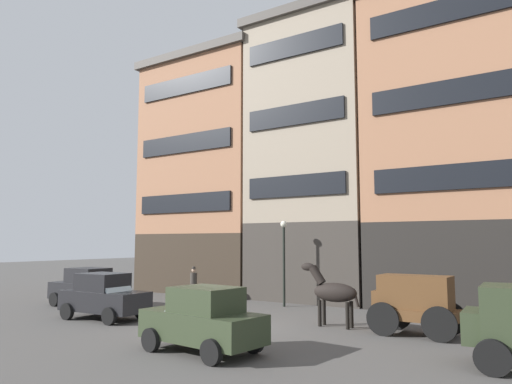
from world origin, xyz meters
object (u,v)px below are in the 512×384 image
at_px(pedestrian_officer, 194,282).
at_px(streetlamp_curbside, 284,251).
at_px(sedan_dark, 104,296).
at_px(sedan_light, 203,320).
at_px(draft_horse, 333,292).
at_px(sedan_parked_curb, 86,287).
at_px(cargo_wagon, 414,300).

xyz_separation_m(pedestrian_officer, streetlamp_curbside, (5.02, 0.81, 1.69)).
distance_m(sedan_dark, sedan_light, 7.40).
relative_size(draft_horse, sedan_light, 0.61).
relative_size(sedan_dark, pedestrian_officer, 2.10).
height_order(sedan_light, streetlamp_curbside, streetlamp_curbside).
bearing_deg(sedan_parked_curb, sedan_light, -21.91).
height_order(draft_horse, sedan_light, draft_horse).
xyz_separation_m(cargo_wagon, pedestrian_officer, (-12.17, 2.94, -0.17)).
distance_m(cargo_wagon, sedan_dark, 11.90).
bearing_deg(sedan_dark, sedan_parked_curb, 151.69).
bearing_deg(cargo_wagon, sedan_parked_curb, -174.75).
xyz_separation_m(draft_horse, sedan_light, (-1.40, -5.79, -0.36)).
bearing_deg(streetlamp_curbside, sedan_dark, -120.30).
height_order(draft_horse, streetlamp_curbside, streetlamp_curbside).
xyz_separation_m(draft_horse, pedestrian_officer, (-9.22, 2.94, -0.29)).
bearing_deg(sedan_parked_curb, sedan_dark, -28.31).
bearing_deg(draft_horse, cargo_wagon, -0.02).
bearing_deg(draft_horse, sedan_dark, -157.54).
bearing_deg(draft_horse, sedan_parked_curb, -173.50).
bearing_deg(pedestrian_officer, sedan_parked_curb, -125.34).
bearing_deg(cargo_wagon, pedestrian_officer, 166.41).
xyz_separation_m(sedan_parked_curb, streetlamp_curbside, (8.10, 5.15, 1.76)).
bearing_deg(streetlamp_curbside, pedestrian_officer, -170.83).
distance_m(draft_horse, sedan_light, 5.96).
height_order(draft_horse, pedestrian_officer, draft_horse).
height_order(cargo_wagon, sedan_light, cargo_wagon).
bearing_deg(sedan_dark, streetlamp_curbside, 59.70).
distance_m(cargo_wagon, streetlamp_curbside, 8.22).
distance_m(draft_horse, sedan_dark, 9.13).
bearing_deg(sedan_light, sedan_dark, 161.88).
bearing_deg(sedan_dark, draft_horse, 22.46).
bearing_deg(sedan_light, pedestrian_officer, 131.86).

